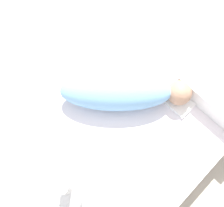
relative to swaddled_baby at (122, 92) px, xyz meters
The scene contains 5 objects.
ground_plane 0.29m from the swaddled_baby, 10.35° to the left, with size 12.00×12.00×0.00m, color #B2A893.
bed_mattress 0.21m from the swaddled_baby, 10.35° to the left, with size 1.30×0.96×0.19m.
burp_cloth 0.29m from the swaddled_baby, 146.00° to the left, with size 0.22×0.22×0.02m.
swaddled_baby is the anchor object (origin of this frame).
bunny_plush 0.50m from the swaddled_baby, 20.24° to the left, with size 0.20×0.20×0.39m.
Camera 1 is at (0.23, 0.26, 1.34)m, focal length 42.00 mm.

